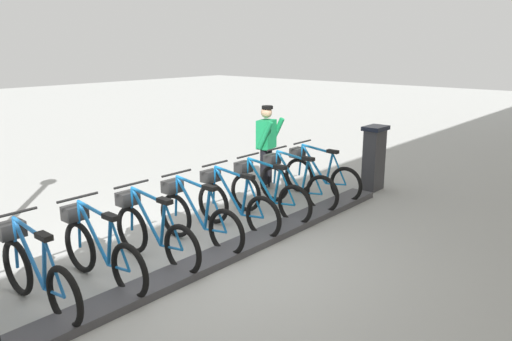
{
  "coord_description": "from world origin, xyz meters",
  "views": [
    {
      "loc": [
        -4.38,
        4.3,
        2.8
      ],
      "look_at": [
        0.5,
        -1.36,
        0.9
      ],
      "focal_mm": 34.68,
      "sensor_mm": 36.0,
      "label": 1
    }
  ],
  "objects_px": {
    "bike_docked_6": "(99,249)",
    "bike_docked_1": "(294,183)",
    "bike_docked_4": "(196,216)",
    "bike_docked_5": "(152,231)",
    "bike_docked_0": "(318,174)",
    "bike_docked_2": "(266,192)",
    "payment_kiosk": "(374,157)",
    "worker_near_rack": "(267,144)",
    "bike_docked_7": "(35,271)",
    "bike_docked_3": "(234,203)"
  },
  "relations": [
    {
      "from": "worker_near_rack",
      "to": "bike_docked_6",
      "type": "bearing_deg",
      "value": 103.75
    },
    {
      "from": "bike_docked_4",
      "to": "bike_docked_5",
      "type": "xyz_separation_m",
      "value": [
        0.0,
        0.78,
        0.0
      ]
    },
    {
      "from": "bike_docked_5",
      "to": "bike_docked_7",
      "type": "relative_size",
      "value": 1.0
    },
    {
      "from": "bike_docked_2",
      "to": "bike_docked_7",
      "type": "bearing_deg",
      "value": 90.0
    },
    {
      "from": "bike_docked_2",
      "to": "bike_docked_5",
      "type": "distance_m",
      "value": 2.34
    },
    {
      "from": "bike_docked_6",
      "to": "bike_docked_4",
      "type": "bearing_deg",
      "value": -90.0
    },
    {
      "from": "bike_docked_6",
      "to": "bike_docked_7",
      "type": "bearing_deg",
      "value": 90.0
    },
    {
      "from": "bike_docked_0",
      "to": "bike_docked_5",
      "type": "xyz_separation_m",
      "value": [
        0.0,
        3.9,
        0.0
      ]
    },
    {
      "from": "bike_docked_2",
      "to": "bike_docked_4",
      "type": "height_order",
      "value": "same"
    },
    {
      "from": "bike_docked_4",
      "to": "bike_docked_2",
      "type": "bearing_deg",
      "value": -90.0
    },
    {
      "from": "bike_docked_2",
      "to": "bike_docked_3",
      "type": "xyz_separation_m",
      "value": [
        0.0,
        0.78,
        0.0
      ]
    },
    {
      "from": "bike_docked_0",
      "to": "bike_docked_2",
      "type": "height_order",
      "value": "same"
    },
    {
      "from": "bike_docked_1",
      "to": "bike_docked_0",
      "type": "bearing_deg",
      "value": -90.0
    },
    {
      "from": "bike_docked_1",
      "to": "bike_docked_3",
      "type": "bearing_deg",
      "value": 90.0
    },
    {
      "from": "bike_docked_3",
      "to": "bike_docked_6",
      "type": "distance_m",
      "value": 2.34
    },
    {
      "from": "bike_docked_0",
      "to": "worker_near_rack",
      "type": "xyz_separation_m",
      "value": [
        1.09,
        0.22,
        0.48
      ]
    },
    {
      "from": "bike_docked_1",
      "to": "bike_docked_5",
      "type": "distance_m",
      "value": 3.12
    },
    {
      "from": "bike_docked_1",
      "to": "bike_docked_6",
      "type": "distance_m",
      "value": 3.9
    },
    {
      "from": "bike_docked_1",
      "to": "bike_docked_4",
      "type": "relative_size",
      "value": 1.0
    },
    {
      "from": "bike_docked_1",
      "to": "worker_near_rack",
      "type": "relative_size",
      "value": 1.04
    },
    {
      "from": "bike_docked_7",
      "to": "bike_docked_0",
      "type": "bearing_deg",
      "value": -90.0
    },
    {
      "from": "bike_docked_0",
      "to": "bike_docked_5",
      "type": "distance_m",
      "value": 3.9
    },
    {
      "from": "bike_docked_4",
      "to": "bike_docked_7",
      "type": "relative_size",
      "value": 1.0
    },
    {
      "from": "bike_docked_2",
      "to": "bike_docked_3",
      "type": "height_order",
      "value": "same"
    },
    {
      "from": "bike_docked_1",
      "to": "bike_docked_3",
      "type": "relative_size",
      "value": 1.0
    },
    {
      "from": "bike_docked_2",
      "to": "bike_docked_6",
      "type": "distance_m",
      "value": 3.12
    },
    {
      "from": "bike_docked_3",
      "to": "bike_docked_2",
      "type": "bearing_deg",
      "value": -90.0
    },
    {
      "from": "bike_docked_7",
      "to": "bike_docked_4",
      "type": "bearing_deg",
      "value": -90.0
    },
    {
      "from": "bike_docked_0",
      "to": "bike_docked_3",
      "type": "distance_m",
      "value": 2.34
    },
    {
      "from": "bike_docked_5",
      "to": "worker_near_rack",
      "type": "bearing_deg",
      "value": -73.48
    },
    {
      "from": "payment_kiosk",
      "to": "bike_docked_2",
      "type": "bearing_deg",
      "value": 77.78
    },
    {
      "from": "bike_docked_4",
      "to": "worker_near_rack",
      "type": "bearing_deg",
      "value": -69.38
    },
    {
      "from": "worker_near_rack",
      "to": "bike_docked_0",
      "type": "bearing_deg",
      "value": -168.58
    },
    {
      "from": "bike_docked_0",
      "to": "bike_docked_5",
      "type": "height_order",
      "value": "same"
    },
    {
      "from": "payment_kiosk",
      "to": "bike_docked_4",
      "type": "distance_m",
      "value": 4.25
    },
    {
      "from": "bike_docked_6",
      "to": "bike_docked_1",
      "type": "bearing_deg",
      "value": -90.0
    },
    {
      "from": "payment_kiosk",
      "to": "bike_docked_0",
      "type": "height_order",
      "value": "payment_kiosk"
    },
    {
      "from": "payment_kiosk",
      "to": "worker_near_rack",
      "type": "bearing_deg",
      "value": 37.98
    },
    {
      "from": "bike_docked_3",
      "to": "bike_docked_5",
      "type": "xyz_separation_m",
      "value": [
        0.0,
        1.56,
        0.0
      ]
    },
    {
      "from": "worker_near_rack",
      "to": "bike_docked_7",
      "type": "bearing_deg",
      "value": 101.77
    },
    {
      "from": "bike_docked_5",
      "to": "bike_docked_7",
      "type": "distance_m",
      "value": 1.56
    },
    {
      "from": "bike_docked_3",
      "to": "bike_docked_7",
      "type": "height_order",
      "value": "same"
    },
    {
      "from": "bike_docked_0",
      "to": "bike_docked_1",
      "type": "relative_size",
      "value": 1.0
    },
    {
      "from": "bike_docked_1",
      "to": "bike_docked_4",
      "type": "xyz_separation_m",
      "value": [
        0.0,
        2.34,
        0.0
      ]
    },
    {
      "from": "bike_docked_3",
      "to": "bike_docked_4",
      "type": "distance_m",
      "value": 0.78
    },
    {
      "from": "bike_docked_0",
      "to": "bike_docked_2",
      "type": "xyz_separation_m",
      "value": [
        0.0,
        1.56,
        0.0
      ]
    },
    {
      "from": "bike_docked_2",
      "to": "bike_docked_6",
      "type": "xyz_separation_m",
      "value": [
        0.0,
        3.12,
        0.0
      ]
    },
    {
      "from": "payment_kiosk",
      "to": "bike_docked_7",
      "type": "relative_size",
      "value": 0.74
    },
    {
      "from": "bike_docked_5",
      "to": "bike_docked_6",
      "type": "relative_size",
      "value": 1.0
    },
    {
      "from": "bike_docked_1",
      "to": "bike_docked_6",
      "type": "height_order",
      "value": "same"
    }
  ]
}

